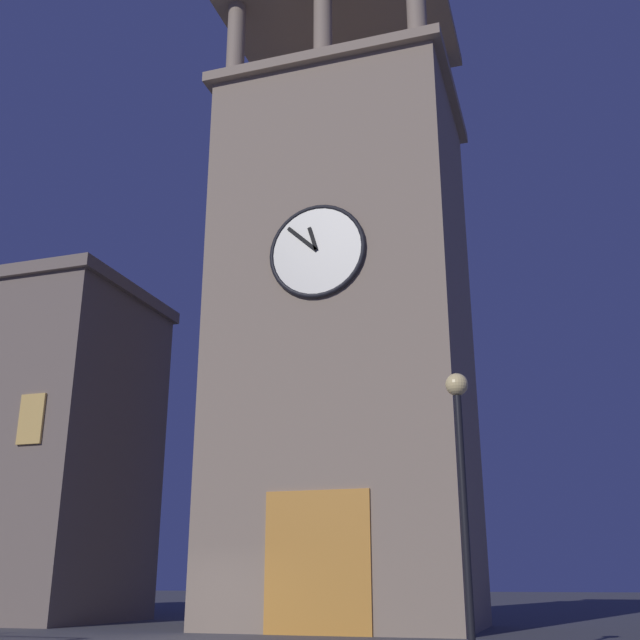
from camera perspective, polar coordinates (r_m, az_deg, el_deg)
The scene contains 3 objects.
ground_plane at distance 22.05m, azimuth -10.51°, elevation -22.24°, with size 200.00×200.00×0.00m, color #4C4C51.
clocktower at distance 27.81m, azimuth 1.94°, elevation -0.44°, with size 8.89×7.31×26.84m.
street_lamp at distance 14.91m, azimuth 10.39°, elevation -9.91°, with size 0.44×0.44×5.27m.
Camera 1 is at (-10.15, 19.52, 1.44)m, focal length 43.23 mm.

